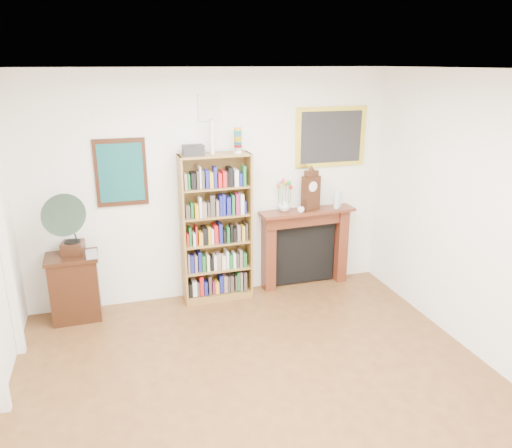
% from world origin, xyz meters
% --- Properties ---
extents(room, '(4.51, 5.01, 2.81)m').
position_xyz_m(room, '(0.00, 0.00, 1.40)').
color(room, '#58341A').
rests_on(room, ground).
extents(teal_poster, '(0.58, 0.04, 0.78)m').
position_xyz_m(teal_poster, '(-1.05, 2.48, 1.65)').
color(teal_poster, black).
rests_on(teal_poster, back_wall).
extents(small_picture, '(0.26, 0.04, 0.30)m').
position_xyz_m(small_picture, '(0.00, 2.48, 2.35)').
color(small_picture, white).
rests_on(small_picture, back_wall).
extents(gilt_painting, '(0.95, 0.04, 0.75)m').
position_xyz_m(gilt_painting, '(1.55, 2.48, 1.95)').
color(gilt_painting, gold).
rests_on(gilt_painting, back_wall).
extents(bookshelf, '(0.85, 0.31, 2.11)m').
position_xyz_m(bookshelf, '(0.01, 2.33, 1.03)').
color(bookshelf, brown).
rests_on(bookshelf, floor).
extents(side_cabinet, '(0.58, 0.43, 0.78)m').
position_xyz_m(side_cabinet, '(-1.67, 2.27, 0.39)').
color(side_cabinet, black).
rests_on(side_cabinet, floor).
extents(fireplace, '(1.26, 0.35, 1.05)m').
position_xyz_m(fireplace, '(1.21, 2.41, 0.61)').
color(fireplace, '#471C10').
rests_on(fireplace, floor).
extents(gramophone, '(0.54, 0.64, 0.76)m').
position_xyz_m(gramophone, '(-1.65, 2.20, 1.21)').
color(gramophone, black).
rests_on(gramophone, side_cabinet).
extents(cd_stack, '(0.13, 0.13, 0.08)m').
position_xyz_m(cd_stack, '(-1.45, 2.14, 0.82)').
color(cd_stack, silver).
rests_on(cd_stack, side_cabinet).
extents(mantel_clock, '(0.25, 0.18, 0.51)m').
position_xyz_m(mantel_clock, '(1.25, 2.35, 1.30)').
color(mantel_clock, black).
rests_on(mantel_clock, fireplace).
extents(flower_vase, '(0.20, 0.20, 0.16)m').
position_xyz_m(flower_vase, '(0.90, 2.38, 1.13)').
color(flower_vase, silver).
rests_on(flower_vase, fireplace).
extents(teacup, '(0.11, 0.11, 0.07)m').
position_xyz_m(teacup, '(1.08, 2.26, 1.09)').
color(teacup, white).
rests_on(teacup, fireplace).
extents(bottle_left, '(0.07, 0.07, 0.24)m').
position_xyz_m(bottle_left, '(1.60, 2.33, 1.17)').
color(bottle_left, silver).
rests_on(bottle_left, fireplace).
extents(bottle_right, '(0.06, 0.06, 0.20)m').
position_xyz_m(bottle_right, '(1.65, 2.37, 1.15)').
color(bottle_right, silver).
rests_on(bottle_right, fireplace).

